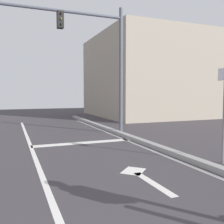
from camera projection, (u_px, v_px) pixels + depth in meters
The scene contains 9 objects.
lane_line_center at pixel (40, 170), 5.75m from camera, with size 0.12×20.00×0.01m, color silver.
lane_line_curbside at pixel (165, 156), 7.02m from camera, with size 0.12×20.00×0.01m, color silver.
stop_bar at pixel (83, 143), 8.89m from camera, with size 3.55×0.40×0.01m, color silver.
lane_arrow_stem at pixel (153, 183), 4.87m from camera, with size 0.16×1.40×0.01m, color silver.
lane_arrow_head at pixel (133, 171), 5.66m from camera, with size 0.56×0.44×0.01m, color silver.
curb_strip at pixel (173, 153), 7.11m from camera, with size 0.24×24.00×0.14m, color gray.
traffic_signal_mast at pixel (94, 47), 10.35m from camera, with size 5.26×0.34×5.37m.
street_sign_post at pixel (224, 99), 6.17m from camera, with size 0.06×0.44×2.47m.
building_block at pixel (175, 77), 20.89m from camera, with size 13.30×8.93×6.16m, color #A39685.
Camera 1 is at (-1.02, 0.15, 1.74)m, focal length 40.31 mm.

